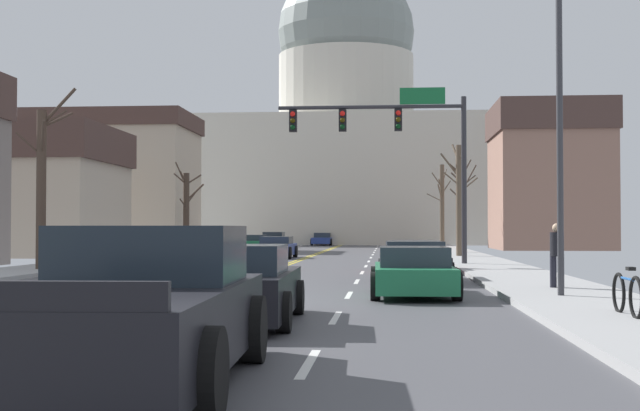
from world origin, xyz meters
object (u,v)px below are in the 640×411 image
at_px(bicycle_parked, 627,294).
at_px(sedan_near_02, 413,273).
at_px(pedestrian_00, 557,252).
at_px(sedan_near_03, 240,287).
at_px(sedan_oncoming_02, 273,240).
at_px(sedan_oncoming_00, 276,248).
at_px(sedan_oncoming_03, 323,239).
at_px(street_lamp_right, 544,66).
at_px(sedan_near_01, 414,262).
at_px(pickup_truck_near_04, 137,313).
at_px(signal_gantry, 398,136).
at_px(sedan_oncoming_01, 253,243).
at_px(sedan_near_00, 415,257).

bearing_deg(bicycle_parked, sedan_near_02, 121.85).
bearing_deg(bicycle_parked, pedestrian_00, 88.84).
bearing_deg(sedan_near_03, pedestrian_00, 47.34).
bearing_deg(sedan_near_03, sedan_oncoming_02, 97.11).
height_order(sedan_oncoming_00, sedan_oncoming_03, sedan_oncoming_03).
bearing_deg(street_lamp_right, sedan_near_01, 111.26).
bearing_deg(sedan_oncoming_02, sedan_near_02, -78.60).
relative_size(sedan_near_02, sedan_near_03, 0.97).
height_order(sedan_near_01, sedan_near_02, sedan_near_01).
distance_m(pickup_truck_near_04, sedan_oncoming_03, 71.34).
bearing_deg(sedan_oncoming_03, street_lamp_right, -81.07).
xyz_separation_m(signal_gantry, sedan_oncoming_03, (-6.55, 43.90, -4.92)).
xyz_separation_m(sedan_near_01, pedestrian_00, (3.39, -4.34, 0.44)).
relative_size(sedan_oncoming_01, sedan_oncoming_03, 1.06).
distance_m(signal_gantry, sedan_near_00, 6.53).
distance_m(sedan_oncoming_00, bicycle_parked, 32.39).
bearing_deg(pedestrian_00, street_lamp_right, -106.11).
relative_size(sedan_near_03, sedan_oncoming_01, 0.99).
xyz_separation_m(sedan_near_01, sedan_near_03, (-3.27, -11.57, 0.04)).
distance_m(sedan_near_02, sedan_near_03, 6.77).
xyz_separation_m(sedan_oncoming_00, sedan_oncoming_03, (-0.11, 34.27, 0.00)).
height_order(sedan_oncoming_01, sedan_oncoming_02, sedan_oncoming_02).
height_order(sedan_oncoming_03, bicycle_parked, sedan_oncoming_03).
bearing_deg(sedan_oncoming_01, sedan_near_02, -75.59).
bearing_deg(sedan_oncoming_00, signal_gantry, -56.25).
bearing_deg(sedan_near_02, bicycle_parked, -58.15).
bearing_deg(sedan_near_02, pickup_truck_near_04, -105.14).
bearing_deg(sedan_near_00, street_lamp_right, -78.96).
bearing_deg(sedan_oncoming_01, sedan_oncoming_00, -76.04).
distance_m(sedan_near_00, sedan_oncoming_00, 15.55).
xyz_separation_m(sedan_oncoming_01, sedan_oncoming_03, (3.30, 20.54, 0.01)).
relative_size(sedan_near_00, sedan_near_02, 0.98).
relative_size(sedan_near_03, sedan_oncoming_02, 1.06).
height_order(sedan_near_02, sedan_oncoming_00, sedan_near_02).
xyz_separation_m(sedan_near_00, sedan_near_01, (-0.19, -5.83, 0.03)).
height_order(street_lamp_right, sedan_oncoming_00, street_lamp_right).
xyz_separation_m(sedan_oncoming_02, bicycle_parked, (13.51, -55.46, -0.12)).
distance_m(sedan_near_01, sedan_oncoming_03, 54.43).
xyz_separation_m(pickup_truck_near_04, pedestrian_00, (6.74, 12.92, 0.28)).
bearing_deg(sedan_near_00, sedan_near_02, -91.89).
bearing_deg(signal_gantry, sedan_oncoming_02, 106.10).
relative_size(sedan_near_02, sedan_oncoming_02, 1.03).
height_order(sedan_oncoming_00, sedan_oncoming_02, sedan_oncoming_02).
relative_size(signal_gantry, sedan_oncoming_00, 1.75).
distance_m(sedan_oncoming_02, bicycle_parked, 57.08).
height_order(sedan_near_02, sedan_oncoming_01, sedan_near_02).
height_order(sedan_near_00, sedan_near_02, sedan_near_02).
xyz_separation_m(street_lamp_right, pickup_truck_near_04, (-6.02, -10.41, -4.45)).
distance_m(signal_gantry, sedan_oncoming_02, 36.03).
bearing_deg(sedan_near_00, sedan_near_03, -101.26).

